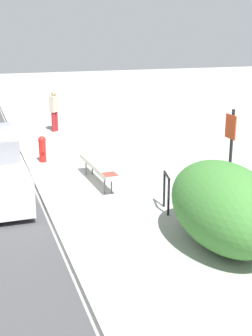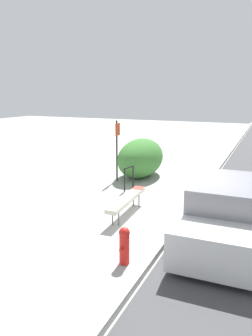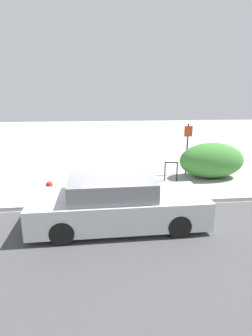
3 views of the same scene
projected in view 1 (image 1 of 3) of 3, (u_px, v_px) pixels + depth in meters
ground_plane at (39, 187)px, 11.48m from camera, size 60.00×60.00×0.00m
curb at (39, 185)px, 11.46m from camera, size 60.00×0.20×0.13m
bench at (98, 166)px, 11.63m from camera, size 2.24×0.41×0.53m
bike_rack at (166, 189)px, 9.88m from camera, size 0.55×0.17×0.83m
sign_post at (230, 156)px, 9.03m from camera, size 0.36×0.08×2.30m
fire_hydrant at (42, 148)px, 13.55m from camera, size 0.36×0.22×0.77m
shrub_hedge at (224, 207)px, 8.19m from camera, size 2.82×1.60×1.53m
pedestrian at (54, 109)px, 17.45m from camera, size 0.38×0.38×1.54m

